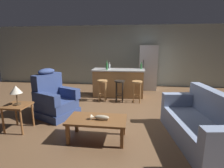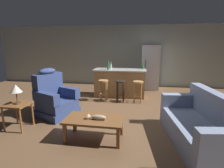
{
  "view_description": "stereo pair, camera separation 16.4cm",
  "coord_description": "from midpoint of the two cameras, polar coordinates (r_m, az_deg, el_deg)",
  "views": [
    {
      "loc": [
        0.55,
        -4.62,
        1.77
      ],
      "look_at": [
        -0.04,
        -0.1,
        0.75
      ],
      "focal_mm": 28.0,
      "sensor_mm": 36.0,
      "label": 1
    },
    {
      "loc": [
        0.71,
        -4.6,
        1.77
      ],
      "look_at": [
        -0.04,
        -0.1,
        0.75
      ],
      "focal_mm": 28.0,
      "sensor_mm": 36.0,
      "label": 2
    }
  ],
  "objects": [
    {
      "name": "fish_figurine",
      "position": [
        3.29,
        -5.42,
        -10.85
      ],
      "size": [
        0.34,
        0.1,
        0.1
      ],
      "color": "#4C3823",
      "rests_on": "coffee_table"
    },
    {
      "name": "couch",
      "position": [
        3.65,
        26.26,
        -11.86
      ],
      "size": [
        1.11,
        2.0,
        0.94
      ],
      "rotation": [
        0.0,
        0.0,
        3.29
      ],
      "color": "#8493B2",
      "rests_on": "ground_plane"
    },
    {
      "name": "coffee_table",
      "position": [
        3.38,
        -6.33,
        -12.04
      ],
      "size": [
        1.1,
        0.6,
        0.42
      ],
      "color": "brown",
      "rests_on": "ground_plane"
    },
    {
      "name": "recliner_near_lamp",
      "position": [
        4.69,
        -19.24,
        -4.8
      ],
      "size": [
        1.11,
        1.11,
        1.2
      ],
      "rotation": [
        0.0,
        0.0,
        -0.42
      ],
      "color": "navy",
      "rests_on": "ground_plane"
    },
    {
      "name": "bar_stool_right",
      "position": [
        5.49,
        7.32,
        -1.18
      ],
      "size": [
        0.32,
        0.32,
        0.68
      ],
      "color": "#A87A47",
      "rests_on": "ground_plane"
    },
    {
      "name": "bottle_wine_dark",
      "position": [
        6.17,
        -1.62,
        5.8
      ],
      "size": [
        0.06,
        0.06,
        0.23
      ],
      "color": "silver",
      "rests_on": "kitchen_island"
    },
    {
      "name": "end_table",
      "position": [
        4.22,
        -29.47,
        -7.17
      ],
      "size": [
        0.48,
        0.48,
        0.56
      ],
      "color": "brown",
      "rests_on": "ground_plane"
    },
    {
      "name": "ground_plane",
      "position": [
        4.98,
        -0.38,
        -8.22
      ],
      "size": [
        12.0,
        12.0,
        0.0
      ],
      "color": "brown"
    },
    {
      "name": "table_lamp",
      "position": [
        4.09,
        -29.89,
        -1.83
      ],
      "size": [
        0.24,
        0.24,
        0.41
      ],
      "color": "#4C3823",
      "rests_on": "end_table"
    },
    {
      "name": "bottle_short_amber",
      "position": [
        5.95,
        -2.48,
        5.82
      ],
      "size": [
        0.08,
        0.08,
        0.31
      ],
      "color": "#2D6B38",
      "rests_on": "kitchen_island"
    },
    {
      "name": "bottle_tall_green",
      "position": [
        6.25,
        8.74,
        5.74
      ],
      "size": [
        0.08,
        0.08,
        0.23
      ],
      "color": "#2D6B38",
      "rests_on": "kitchen_island"
    },
    {
      "name": "kitchen_island",
      "position": [
        6.13,
        1.33,
        0.45
      ],
      "size": [
        1.8,
        0.7,
        0.95
      ],
      "color": "#9E7042",
      "rests_on": "ground_plane"
    },
    {
      "name": "bar_stool_left",
      "position": [
        5.59,
        -3.98,
        -0.84
      ],
      "size": [
        0.32,
        0.32,
        0.68
      ],
      "color": "#A87A47",
      "rests_on": "ground_plane"
    },
    {
      "name": "back_wall",
      "position": [
        7.77,
        2.77,
        9.14
      ],
      "size": [
        12.0,
        0.05,
        2.6
      ],
      "color": "#939E93",
      "rests_on": "ground_plane"
    },
    {
      "name": "bar_stool_middle",
      "position": [
        5.51,
        1.61,
        -1.01
      ],
      "size": [
        0.32,
        0.32,
        0.68
      ],
      "color": "black",
      "rests_on": "ground_plane"
    },
    {
      "name": "refrigerator",
      "position": [
        7.23,
        10.94,
        5.32
      ],
      "size": [
        0.7,
        0.69,
        1.76
      ],
      "color": "#B7B7BC",
      "rests_on": "ground_plane"
    }
  ]
}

